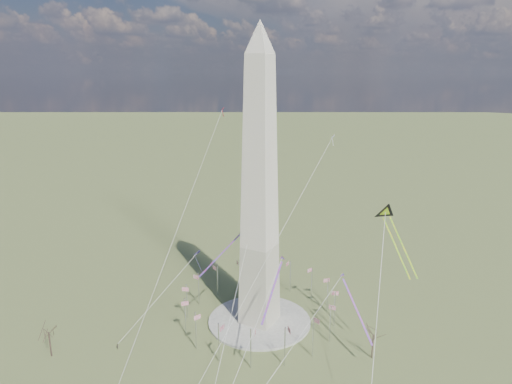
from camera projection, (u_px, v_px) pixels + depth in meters
The scene contains 14 objects.
ground at pixel (259, 322), 161.05m from camera, with size 2000.00×2000.00×0.00m, color #516331.
plaza at pixel (259, 321), 160.95m from camera, with size 36.00×36.00×0.80m, color #B9B7A9.
washington_monument at pixel (260, 191), 148.82m from camera, with size 15.56×15.56×100.00m.
flagpole_ring at pixel (259, 303), 159.19m from camera, with size 54.40×54.40×13.00m.
tree_near at pixel (373, 334), 138.69m from camera, with size 6.63×6.63×11.60m.
tree_far at pixel (48, 331), 139.37m from camera, with size 7.08×7.08×12.40m.
person_west at pixel (118, 346), 145.14m from camera, with size 0.81×0.63×1.67m, color gray.
kite_delta_black at pixel (387, 216), 138.42m from camera, with size 17.03×18.75×17.03m.
kite_diamond_purple at pixel (197, 255), 168.84m from camera, with size 1.96×2.94×8.79m.
kite_streamer_left at pixel (275, 282), 129.66m from camera, with size 3.90×18.55×12.78m.
kite_streamer_mid at pixel (235, 238), 156.77m from camera, with size 9.82×22.53×16.23m.
kite_streamer_right at pixel (352, 299), 142.89m from camera, with size 15.63×15.47×14.25m.
kite_small_red at pixel (223, 110), 189.37m from camera, with size 1.57×1.36×4.03m.
kite_small_white at pixel (333, 138), 180.24m from camera, with size 1.56×1.69×4.71m.
Camera 1 is at (67.89, -127.03, 85.44)m, focal length 32.00 mm.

